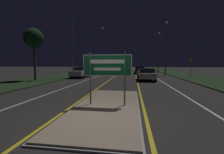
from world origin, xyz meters
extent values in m
plane|color=#282623|center=(0.00, 0.00, 0.00)|extent=(160.00, 160.00, 0.00)
cube|color=#999993|center=(0.00, 1.41, 0.03)|extent=(2.79, 6.97, 0.05)
cube|color=gray|center=(0.00, 1.41, 0.05)|extent=(2.67, 6.85, 0.10)
cube|color=#1E3319|center=(-9.50, 20.00, 0.04)|extent=(5.00, 100.00, 0.08)
cube|color=#1E3319|center=(9.50, 20.00, 0.04)|extent=(5.00, 100.00, 0.08)
cube|color=gold|center=(-1.58, 25.00, 0.00)|extent=(0.12, 70.00, 0.01)
cube|color=gold|center=(1.58, 25.00, 0.00)|extent=(0.12, 70.00, 0.01)
cube|color=silver|center=(-4.20, 25.00, 0.00)|extent=(0.12, 70.00, 0.01)
cube|color=silver|center=(4.20, 25.00, 0.00)|extent=(0.12, 70.00, 0.01)
cube|color=silver|center=(-7.20, 25.00, 0.00)|extent=(0.10, 70.00, 0.01)
cube|color=silver|center=(7.20, 25.00, 0.00)|extent=(0.10, 70.00, 0.01)
cylinder|color=#56565B|center=(-0.77, 1.41, 1.25)|extent=(0.07, 0.07, 2.30)
cylinder|color=#56565B|center=(0.77, 1.41, 1.25)|extent=(0.07, 0.07, 2.30)
cube|color=#0F512D|center=(0.00, 1.41, 1.84)|extent=(2.13, 0.04, 0.93)
cube|color=white|center=(0.00, 1.39, 1.84)|extent=(2.13, 0.00, 0.93)
cube|color=#0F512D|center=(0.00, 1.39, 1.84)|extent=(2.06, 0.01, 0.87)
cube|color=white|center=(0.00, 1.38, 2.00)|extent=(1.49, 0.01, 0.17)
cube|color=white|center=(0.00, 1.38, 1.67)|extent=(1.17, 0.01, 0.13)
cylinder|color=#56565B|center=(-6.63, 13.56, 5.03)|extent=(0.18, 0.18, 10.05)
cylinder|color=#56565B|center=(-6.41, 31.82, 5.19)|extent=(0.18, 0.18, 10.38)
sphere|color=beige|center=(-6.41, 31.82, 10.56)|extent=(0.60, 0.60, 0.60)
cylinder|color=#56565B|center=(6.31, 20.11, 4.09)|extent=(0.18, 0.18, 8.18)
sphere|color=beige|center=(6.31, 20.11, 8.31)|extent=(0.45, 0.45, 0.45)
cylinder|color=#56565B|center=(6.52, 28.41, 4.11)|extent=(0.18, 0.18, 8.21)
sphere|color=beige|center=(6.52, 28.41, 8.37)|extent=(0.53, 0.53, 0.53)
cube|color=silver|center=(2.63, 12.60, 0.61)|extent=(1.81, 4.31, 0.60)
cube|color=black|center=(2.63, 12.34, 1.14)|extent=(1.59, 2.24, 0.45)
sphere|color=red|center=(2.07, 10.47, 0.69)|extent=(0.14, 0.14, 0.14)
sphere|color=red|center=(3.19, 10.47, 0.69)|extent=(0.14, 0.14, 0.14)
cylinder|color=black|center=(1.77, 13.93, 0.31)|extent=(0.22, 0.63, 0.63)
cylinder|color=black|center=(3.50, 13.93, 0.31)|extent=(0.22, 0.63, 0.63)
cylinder|color=black|center=(1.77, 11.26, 0.31)|extent=(0.22, 0.63, 0.63)
cylinder|color=black|center=(3.50, 11.26, 0.31)|extent=(0.22, 0.63, 0.63)
cube|color=navy|center=(2.35, 23.75, 0.66)|extent=(1.71, 4.19, 0.68)
cube|color=black|center=(2.35, 23.50, 1.20)|extent=(1.51, 2.18, 0.41)
sphere|color=red|center=(1.82, 21.67, 0.74)|extent=(0.14, 0.14, 0.14)
sphere|color=red|center=(2.88, 21.67, 0.74)|extent=(0.14, 0.14, 0.14)
cylinder|color=black|center=(1.54, 25.05, 0.32)|extent=(0.22, 0.64, 0.64)
cylinder|color=black|center=(3.17, 25.05, 0.32)|extent=(0.22, 0.64, 0.64)
cylinder|color=black|center=(1.54, 22.45, 0.32)|extent=(0.22, 0.64, 0.64)
cylinder|color=black|center=(3.17, 22.45, 0.32)|extent=(0.22, 0.64, 0.64)
cube|color=#B7B7BC|center=(-6.05, 15.02, 0.64)|extent=(1.71, 4.62, 0.68)
cube|color=black|center=(-6.05, 15.29, 1.19)|extent=(1.50, 2.40, 0.42)
sphere|color=white|center=(-6.58, 12.73, 0.73)|extent=(0.14, 0.14, 0.14)
sphere|color=white|center=(-5.52, 12.73, 0.73)|extent=(0.14, 0.14, 0.14)
cylinder|color=black|center=(-6.86, 13.58, 0.31)|extent=(0.22, 0.61, 0.61)
cylinder|color=black|center=(-5.23, 13.58, 0.31)|extent=(0.22, 0.61, 0.61)
cylinder|color=black|center=(-6.86, 16.45, 0.31)|extent=(0.22, 0.61, 0.61)
cylinder|color=black|center=(-5.23, 16.45, 0.31)|extent=(0.22, 0.61, 0.61)
cylinder|color=#56565B|center=(9.17, 17.35, 1.22)|extent=(0.06, 0.06, 2.29)
cube|color=yellow|center=(9.17, 17.35, 2.31)|extent=(0.60, 0.02, 0.60)
cylinder|color=#4C3823|center=(-9.74, 10.35, 2.16)|extent=(0.24, 0.24, 4.16)
sphere|color=black|center=(-9.74, 10.35, 4.71)|extent=(2.13, 2.13, 2.13)
camera|label=1|loc=(1.11, -5.01, 1.91)|focal=24.00mm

